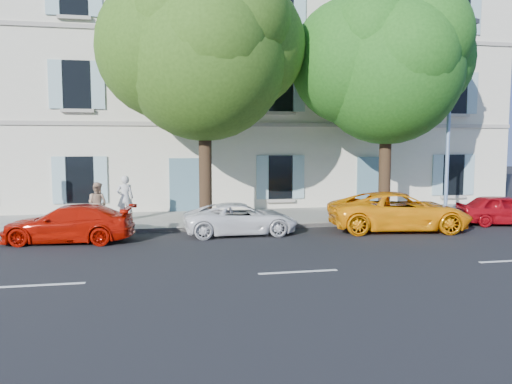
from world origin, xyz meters
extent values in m
plane|color=black|center=(0.00, 0.00, 0.00)|extent=(90.00, 90.00, 0.00)
cube|color=#A09E96|center=(0.00, 4.45, 0.07)|extent=(36.00, 4.50, 0.15)
cube|color=#9E998E|center=(0.00, 2.28, 0.08)|extent=(36.00, 0.16, 0.16)
cube|color=beige|center=(0.00, 10.20, 6.00)|extent=(28.00, 7.00, 12.00)
imported|color=#B41205|center=(-6.17, 1.02, 0.60)|extent=(4.31, 2.25, 1.19)
imported|color=white|center=(-0.54, 1.30, 0.55)|extent=(3.96, 1.84, 1.10)
imported|color=#FF980A|center=(5.21, 0.97, 0.70)|extent=(5.32, 3.01, 1.40)
imported|color=#A20912|center=(9.77, 1.30, 0.59)|extent=(3.70, 2.19, 1.18)
cylinder|color=#3A2819|center=(-1.58, 3.15, 2.08)|extent=(0.48, 0.48, 3.85)
ellipsoid|color=#42741D|center=(-1.58, 3.15, 6.31)|extent=(6.16, 6.16, 6.78)
cylinder|color=#3A2819|center=(5.87, 3.58, 2.00)|extent=(0.49, 0.49, 3.71)
ellipsoid|color=#2C781E|center=(5.87, 3.58, 6.11)|extent=(6.02, 6.02, 6.62)
cylinder|color=#7293BF|center=(8.33, 2.98, 3.98)|extent=(0.15, 0.15, 7.66)
cylinder|color=#7293BF|center=(8.33, 2.31, 7.81)|extent=(0.37, 1.33, 0.10)
cube|color=#383A3D|center=(8.33, 1.64, 7.67)|extent=(0.32, 0.47, 0.17)
imported|color=silver|center=(-4.61, 4.34, 1.03)|extent=(0.69, 0.49, 1.76)
imported|color=tan|center=(-5.55, 3.41, 0.94)|extent=(0.97, 0.91, 1.58)
camera|label=1|loc=(-3.35, -15.58, 3.15)|focal=35.00mm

